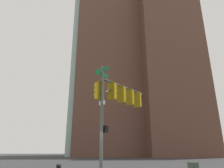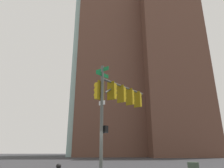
{
  "view_description": "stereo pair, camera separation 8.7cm",
  "coord_description": "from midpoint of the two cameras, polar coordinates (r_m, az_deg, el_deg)",
  "views": [
    {
      "loc": [
        0.37,
        11.47,
        1.51
      ],
      "look_at": [
        -0.41,
        -0.48,
        5.48
      ],
      "focal_mm": 32.29,
      "sensor_mm": 36.0,
      "label": 1
    },
    {
      "loc": [
        0.29,
        11.48,
        1.51
      ],
      "look_at": [
        -0.41,
        -0.48,
        5.48
      ],
      "focal_mm": 32.29,
      "sensor_mm": 36.0,
      "label": 2
    }
  ],
  "objects": [
    {
      "name": "building_glass_tower",
      "position": [
        71.32,
        2.13,
        4.53
      ],
      "size": [
        30.02,
        27.46,
        58.42
      ],
      "primitive_type": "cube",
      "color": "#9EC6C1",
      "rests_on": "ground_plane"
    },
    {
      "name": "signal_pole_assembly",
      "position": [
        12.88,
        1.45,
        -4.23
      ],
      "size": [
        3.61,
        3.68,
        6.4
      ],
      "rotation": [
        0.0,
        0.0,
        3.95
      ],
      "color": "#4C514C",
      "rests_on": "ground_plane"
    },
    {
      "name": "building_brick_midblock",
      "position": [
        61.41,
        15.23,
        3.87
      ],
      "size": [
        16.23,
        17.83,
        48.09
      ],
      "primitive_type": "cube",
      "color": "brown",
      "rests_on": "ground_plane"
    },
    {
      "name": "building_brick_nearside",
      "position": [
        63.27,
        2.06,
        5.26
      ],
      "size": [
        25.14,
        15.59,
        53.65
      ],
      "primitive_type": "cube",
      "color": "brown",
      "rests_on": "ground_plane"
    }
  ]
}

